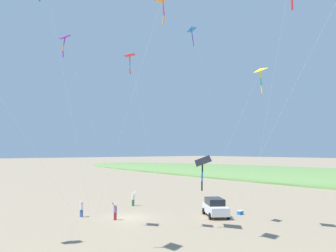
{
  "coord_description": "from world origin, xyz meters",
  "views": [
    {
      "loc": [
        -18.69,
        -30.53,
        6.84
      ],
      "look_at": [
        -2.09,
        -9.33,
        8.79
      ],
      "focal_mm": 36.48,
      "sensor_mm": 36.0,
      "label": 1
    }
  ],
  "objects_px": {
    "person_child_grey_jacket": "(81,208)",
    "kite_delta_long_streamer_right": "(192,31)",
    "cooler_box": "(240,213)",
    "kite_delta_blue_topmost": "(260,71)",
    "kite_delta_black_fish_shape": "(202,161)",
    "person_child_green_jacket": "(115,210)",
    "parked_car": "(215,207)",
    "person_adult_flyer": "(133,198)",
    "kite_delta_long_streamer_left": "(130,56)",
    "kite_delta_rainbow_low_near": "(65,38)"
  },
  "relations": [
    {
      "from": "person_child_green_jacket",
      "to": "kite_delta_long_streamer_right",
      "type": "xyz_separation_m",
      "value": [
        4.35,
        -6.6,
        17.3
      ]
    },
    {
      "from": "person_adult_flyer",
      "to": "kite_delta_long_streamer_right",
      "type": "distance_m",
      "value": 21.6
    },
    {
      "from": "cooler_box",
      "to": "kite_delta_long_streamer_right",
      "type": "xyz_separation_m",
      "value": [
        -7.7,
        -0.91,
        18.03
      ]
    },
    {
      "from": "person_adult_flyer",
      "to": "kite_delta_blue_topmost",
      "type": "bearing_deg",
      "value": -83.62
    },
    {
      "from": "parked_car",
      "to": "person_child_green_jacket",
      "type": "relative_size",
      "value": 2.67
    },
    {
      "from": "kite_delta_long_streamer_left",
      "to": "person_child_green_jacket",
      "type": "bearing_deg",
      "value": 74.26
    },
    {
      "from": "person_child_green_jacket",
      "to": "kite_delta_black_fish_shape",
      "type": "relative_size",
      "value": 0.12
    },
    {
      "from": "parked_car",
      "to": "person_child_green_jacket",
      "type": "xyz_separation_m",
      "value": [
        -9.19,
        4.77,
        -0.01
      ]
    },
    {
      "from": "person_adult_flyer",
      "to": "kite_delta_black_fish_shape",
      "type": "height_order",
      "value": "kite_delta_black_fish_shape"
    },
    {
      "from": "cooler_box",
      "to": "kite_delta_blue_topmost",
      "type": "bearing_deg",
      "value": -124.19
    },
    {
      "from": "cooler_box",
      "to": "kite_delta_black_fish_shape",
      "type": "xyz_separation_m",
      "value": [
        -7.8,
        -2.25,
        5.67
      ]
    },
    {
      "from": "kite_delta_rainbow_low_near",
      "to": "kite_delta_long_streamer_left",
      "type": "distance_m",
      "value": 6.15
    },
    {
      "from": "person_child_grey_jacket",
      "to": "kite_delta_black_fish_shape",
      "type": "relative_size",
      "value": 0.12
    },
    {
      "from": "cooler_box",
      "to": "kite_delta_rainbow_low_near",
      "type": "height_order",
      "value": "kite_delta_rainbow_low_near"
    },
    {
      "from": "person_child_grey_jacket",
      "to": "kite_delta_long_streamer_right",
      "type": "bearing_deg",
      "value": -57.97
    },
    {
      "from": "kite_delta_blue_topmost",
      "to": "kite_delta_long_streamer_right",
      "type": "bearing_deg",
      "value": 126.66
    },
    {
      "from": "person_child_green_jacket",
      "to": "kite_delta_long_streamer_left",
      "type": "bearing_deg",
      "value": -105.74
    },
    {
      "from": "person_adult_flyer",
      "to": "person_child_grey_jacket",
      "type": "bearing_deg",
      "value": -161.08
    },
    {
      "from": "kite_delta_long_streamer_right",
      "to": "kite_delta_long_streamer_left",
      "type": "xyz_separation_m",
      "value": [
        -5.67,
        1.93,
        -3.01
      ]
    },
    {
      "from": "person_child_grey_jacket",
      "to": "parked_car",
      "type": "bearing_deg",
      "value": -36.58
    },
    {
      "from": "kite_delta_blue_topmost",
      "to": "person_child_grey_jacket",
      "type": "bearing_deg",
      "value": 123.61
    },
    {
      "from": "person_child_grey_jacket",
      "to": "kite_delta_long_streamer_left",
      "type": "height_order",
      "value": "kite_delta_long_streamer_left"
    },
    {
      "from": "kite_delta_rainbow_low_near",
      "to": "kite_delta_long_streamer_left",
      "type": "bearing_deg",
      "value": -40.2
    },
    {
      "from": "kite_delta_black_fish_shape",
      "to": "kite_delta_blue_topmost",
      "type": "relative_size",
      "value": 0.99
    },
    {
      "from": "parked_car",
      "to": "kite_delta_long_streamer_left",
      "type": "bearing_deg",
      "value": 179.48
    },
    {
      "from": "parked_car",
      "to": "kite_delta_long_streamer_right",
      "type": "height_order",
      "value": "kite_delta_long_streamer_right"
    },
    {
      "from": "person_adult_flyer",
      "to": "person_child_grey_jacket",
      "type": "relative_size",
      "value": 1.04
    },
    {
      "from": "person_child_green_jacket",
      "to": "kite_delta_black_fish_shape",
      "type": "distance_m",
      "value": 10.28
    },
    {
      "from": "person_child_green_jacket",
      "to": "kite_delta_long_streamer_right",
      "type": "bearing_deg",
      "value": -56.61
    },
    {
      "from": "kite_delta_long_streamer_left",
      "to": "parked_car",
      "type": "bearing_deg",
      "value": -0.52
    },
    {
      "from": "person_child_green_jacket",
      "to": "kite_delta_long_streamer_right",
      "type": "height_order",
      "value": "kite_delta_long_streamer_right"
    },
    {
      "from": "person_adult_flyer",
      "to": "kite_delta_black_fish_shape",
      "type": "relative_size",
      "value": 0.13
    },
    {
      "from": "person_adult_flyer",
      "to": "kite_delta_rainbow_low_near",
      "type": "distance_m",
      "value": 21.16
    },
    {
      "from": "person_adult_flyer",
      "to": "kite_delta_long_streamer_left",
      "type": "xyz_separation_m",
      "value": [
        -7.37,
        -10.95,
        14.24
      ]
    },
    {
      "from": "parked_car",
      "to": "person_child_green_jacket",
      "type": "bearing_deg",
      "value": 152.57
    },
    {
      "from": "kite_delta_blue_topmost",
      "to": "kite_delta_long_streamer_left",
      "type": "distance_m",
      "value": 11.71
    },
    {
      "from": "cooler_box",
      "to": "person_adult_flyer",
      "type": "height_order",
      "value": "person_adult_flyer"
    },
    {
      "from": "parked_car",
      "to": "person_child_grey_jacket",
      "type": "relative_size",
      "value": 2.64
    },
    {
      "from": "parked_car",
      "to": "person_adult_flyer",
      "type": "distance_m",
      "value": 11.48
    },
    {
      "from": "kite_delta_blue_topmost",
      "to": "kite_delta_long_streamer_left",
      "type": "height_order",
      "value": "kite_delta_long_streamer_left"
    },
    {
      "from": "person_child_green_jacket",
      "to": "kite_delta_long_streamer_left",
      "type": "relative_size",
      "value": 0.11
    },
    {
      "from": "person_child_grey_jacket",
      "to": "kite_delta_long_streamer_left",
      "type": "distance_m",
      "value": 16.47
    },
    {
      "from": "cooler_box",
      "to": "kite_delta_long_streamer_left",
      "type": "bearing_deg",
      "value": 175.63
    },
    {
      "from": "kite_delta_black_fish_shape",
      "to": "kite_delta_long_streamer_right",
      "type": "bearing_deg",
      "value": 85.61
    },
    {
      "from": "cooler_box",
      "to": "person_child_green_jacket",
      "type": "height_order",
      "value": "person_child_green_jacket"
    },
    {
      "from": "kite_delta_rainbow_low_near",
      "to": "kite_delta_blue_topmost",
      "type": "height_order",
      "value": "kite_delta_rainbow_low_near"
    },
    {
      "from": "person_child_grey_jacket",
      "to": "kite_delta_long_streamer_right",
      "type": "xyz_separation_m",
      "value": [
        6.33,
        -10.12,
        17.29
      ]
    },
    {
      "from": "parked_car",
      "to": "kite_delta_long_streamer_left",
      "type": "distance_m",
      "value": 17.72
    },
    {
      "from": "kite_delta_rainbow_low_near",
      "to": "kite_delta_blue_topmost",
      "type": "distance_m",
      "value": 17.78
    },
    {
      "from": "kite_delta_long_streamer_left",
      "to": "person_adult_flyer",
      "type": "bearing_deg",
      "value": 56.04
    }
  ]
}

